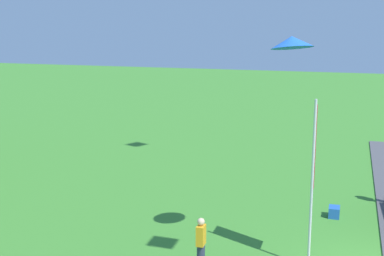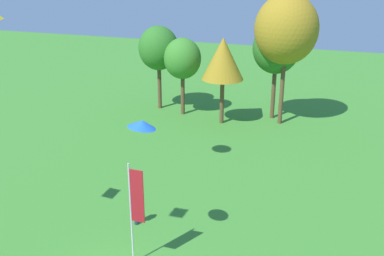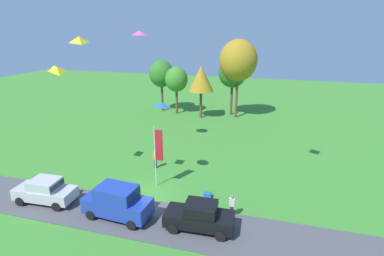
{
  "view_description": "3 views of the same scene",
  "coord_description": "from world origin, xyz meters",
  "px_view_note": "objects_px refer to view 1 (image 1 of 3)",
  "views": [
    {
      "loc": [
        -15.26,
        1.35,
        7.43
      ],
      "look_at": [
        2.66,
        6.7,
        3.53
      ],
      "focal_mm": 50.0,
      "sensor_mm": 36.0,
      "label": 1
    },
    {
      "loc": [
        8.49,
        -13.38,
        13.38
      ],
      "look_at": [
        1.96,
        5.36,
        5.9
      ],
      "focal_mm": 42.0,
      "sensor_mm": 36.0,
      "label": 2
    },
    {
      "loc": [
        8.92,
        -17.92,
        12.37
      ],
      "look_at": [
        2.21,
        5.63,
        4.1
      ],
      "focal_mm": 28.0,
      "sensor_mm": 36.0,
      "label": 3
    }
  ],
  "objects_px": {
    "person_beside_suv": "(201,245)",
    "flag_banner": "(314,161)",
    "cooler_box": "(334,212)",
    "kite_delta_high_right": "(292,42)"
  },
  "relations": [
    {
      "from": "person_beside_suv",
      "to": "kite_delta_high_right",
      "type": "distance_m",
      "value": 6.47
    },
    {
      "from": "person_beside_suv",
      "to": "flag_banner",
      "type": "xyz_separation_m",
      "value": [
        1.54,
        -3.02,
        2.38
      ]
    },
    {
      "from": "person_beside_suv",
      "to": "cooler_box",
      "type": "xyz_separation_m",
      "value": [
        5.77,
        -3.62,
        -0.68
      ]
    },
    {
      "from": "flag_banner",
      "to": "kite_delta_high_right",
      "type": "height_order",
      "value": "kite_delta_high_right"
    },
    {
      "from": "person_beside_suv",
      "to": "flag_banner",
      "type": "distance_m",
      "value": 4.14
    },
    {
      "from": "person_beside_suv",
      "to": "cooler_box",
      "type": "distance_m",
      "value": 6.84
    },
    {
      "from": "cooler_box",
      "to": "kite_delta_high_right",
      "type": "bearing_deg",
      "value": 161.44
    },
    {
      "from": "flag_banner",
      "to": "kite_delta_high_right",
      "type": "distance_m",
      "value": 3.55
    },
    {
      "from": "flag_banner",
      "to": "cooler_box",
      "type": "bearing_deg",
      "value": -8.09
    },
    {
      "from": "cooler_box",
      "to": "kite_delta_high_right",
      "type": "relative_size",
      "value": 0.45
    }
  ]
}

